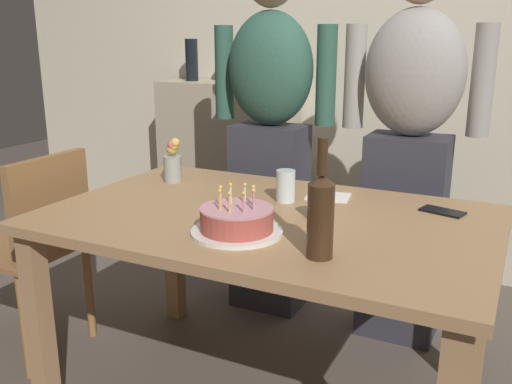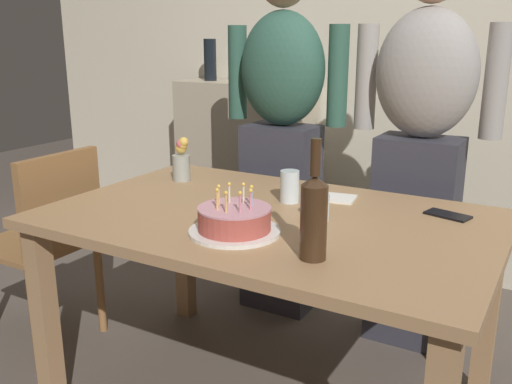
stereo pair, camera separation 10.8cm
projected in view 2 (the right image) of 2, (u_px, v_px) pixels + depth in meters
name	position (u px, v px, depth m)	size (l,w,h in m)	color
back_wall	(405.00, 41.00, 3.04)	(5.20, 0.10, 2.60)	beige
dining_table	(269.00, 241.00, 1.93)	(1.50, 0.96, 0.74)	#A37A51
birthday_cake	(235.00, 221.00, 1.71)	(0.28, 0.28, 0.15)	white
water_glass_near	(319.00, 207.00, 1.83)	(0.07, 0.07, 0.09)	silver
water_glass_far	(290.00, 186.00, 2.03)	(0.07, 0.07, 0.12)	silver
wine_bottle	(314.00, 215.00, 1.49)	(0.07, 0.07, 0.33)	#382314
cell_phone	(448.00, 215.00, 1.88)	(0.14, 0.07, 0.01)	black
napkin_stack	(333.00, 198.00, 2.08)	(0.16, 0.12, 0.01)	white
flower_vase	(182.00, 160.00, 2.33)	(0.07, 0.07, 0.18)	#999E93
person_man_bearded	(282.00, 135.00, 2.64)	(0.61, 0.27, 1.66)	#33333D
person_woman_cardigan	(420.00, 148.00, 2.33)	(0.61, 0.27, 1.66)	#33333D
dining_chair	(48.00, 234.00, 2.36)	(0.42, 0.42, 0.87)	olive
shelf_cabinet	(244.00, 167.00, 3.50)	(0.85, 0.30, 1.31)	tan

